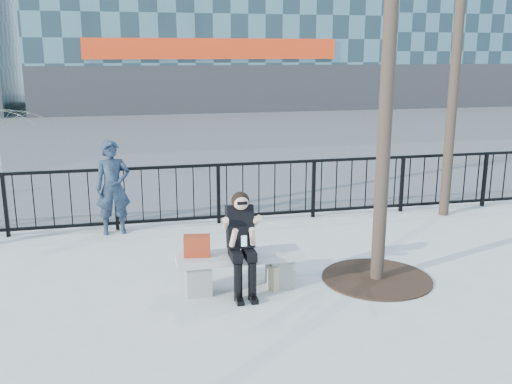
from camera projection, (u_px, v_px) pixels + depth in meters
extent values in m
plane|color=#A6A6A0|center=(240.00, 288.00, 7.53)|extent=(120.00, 120.00, 0.00)
cube|color=#474747|center=(164.00, 134.00, 21.74)|extent=(60.00, 23.00, 0.01)
cube|color=black|center=(207.00, 165.00, 10.11)|extent=(14.00, 0.05, 0.05)
cube|color=black|center=(208.00, 217.00, 10.34)|extent=(14.00, 0.05, 0.05)
cube|color=#2D2D30|center=(214.00, 90.00, 28.68)|extent=(18.00, 0.08, 2.40)
cube|color=red|center=(214.00, 49.00, 28.15)|extent=(12.60, 0.12, 1.00)
cube|color=#2D2D30|center=(511.00, 85.00, 32.31)|extent=(16.00, 0.08, 2.40)
cylinder|color=black|center=(459.00, 25.00, 10.11)|extent=(0.18, 0.18, 7.00)
cylinder|color=black|center=(377.00, 278.00, 7.83)|extent=(1.50, 1.50, 0.02)
cube|color=gray|center=(198.00, 278.00, 7.36)|extent=(0.32, 0.38, 0.40)
cube|color=gray|center=(280.00, 271.00, 7.60)|extent=(0.32, 0.38, 0.40)
cube|color=#9A9691|center=(240.00, 257.00, 7.42)|extent=(1.65, 0.46, 0.09)
cube|color=maroon|center=(197.00, 246.00, 7.28)|extent=(0.36, 0.20, 0.28)
cube|color=#C7A98D|center=(280.00, 276.00, 7.51)|extent=(0.37, 0.29, 0.34)
imported|color=black|center=(113.00, 188.00, 9.64)|extent=(0.62, 0.44, 1.61)
imported|color=#C9D22E|center=(0.00, 150.00, 12.33)|extent=(2.80, 2.82, 1.95)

